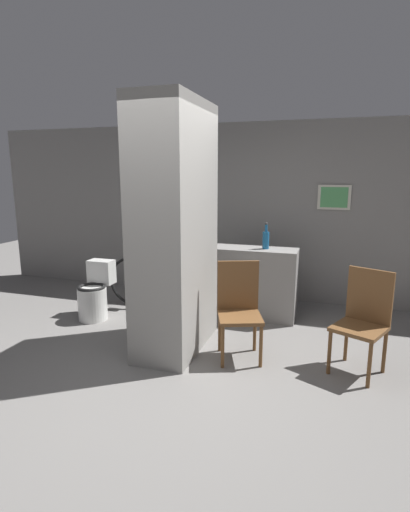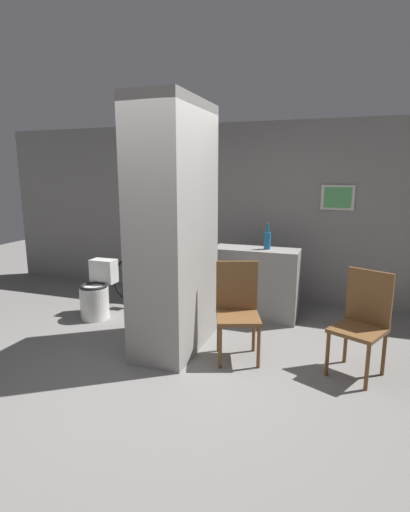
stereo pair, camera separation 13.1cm
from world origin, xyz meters
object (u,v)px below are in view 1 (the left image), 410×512
object	(u,v)px
chair_by_doorway	(363,318)
bottle_tall	(266,239)
bicycle	(163,283)
chair_near_pillar	(239,306)
toilet	(95,295)

from	to	relation	value
chair_by_doorway	bottle_tall	xyz separation A→B (m)	(-1.13, 1.16, 0.51)
bicycle	chair_near_pillar	bearing A→B (deg)	-39.61
bicycle	bottle_tall	size ratio (longest dim) A/B	4.90
toilet	bottle_tall	size ratio (longest dim) A/B	2.17
toilet	bottle_tall	distance (m)	2.34
chair_by_doorway	toilet	bearing A→B (deg)	-163.12
bottle_tall	chair_near_pillar	bearing A→B (deg)	-93.24
toilet	bicycle	world-z (taller)	bicycle
chair_near_pillar	bottle_tall	xyz separation A→B (m)	(0.07, 1.20, 0.51)
chair_near_pillar	chair_by_doorway	world-z (taller)	same
toilet	bicycle	distance (m)	0.93
toilet	chair_near_pillar	size ratio (longest dim) A/B	0.75
toilet	chair_by_doorway	distance (m)	3.29
chair_near_pillar	bicycle	distance (m)	1.74
chair_by_doorway	bicycle	world-z (taller)	chair_by_doorway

